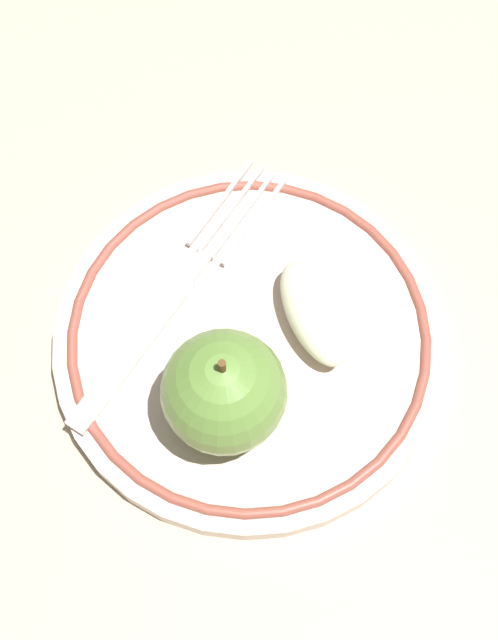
{
  "coord_description": "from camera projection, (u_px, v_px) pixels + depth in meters",
  "views": [
    {
      "loc": [
        0.02,
        0.18,
        0.47
      ],
      "look_at": [
        -0.01,
        -0.01,
        0.04
      ],
      "focal_mm": 50.0,
      "sensor_mm": 36.0,
      "label": 1
    }
  ],
  "objects": [
    {
      "name": "ground_plane",
      "position": [
        233.0,
        366.0,
        0.5
      ],
      "size": [
        2.0,
        2.0,
        0.0
      ],
      "primitive_type": "plane",
      "color": "#BAA98B"
    },
    {
      "name": "plate",
      "position": [
        249.0,
        340.0,
        0.5
      ],
      "size": [
        0.22,
        0.22,
        0.02
      ],
      "color": "beige",
      "rests_on": "ground_plane"
    },
    {
      "name": "apple_red_whole",
      "position": [
        224.0,
        392.0,
        0.45
      ],
      "size": [
        0.06,
        0.06,
        0.07
      ],
      "color": "olive",
      "rests_on": "plate"
    },
    {
      "name": "apple_slice_front",
      "position": [
        314.0,
        313.0,
        0.49
      ],
      "size": [
        0.04,
        0.07,
        0.02
      ],
      "primitive_type": "ellipsoid",
      "rotation": [
        0.0,
        0.0,
        1.77
      ],
      "color": "#E8ECC3",
      "rests_on": "plate"
    },
    {
      "name": "fork",
      "position": [
        171.0,
        299.0,
        0.5
      ],
      "size": [
        0.14,
        0.15,
        0.0
      ],
      "rotation": [
        0.0,
        0.0,
        3.97
      ],
      "color": "silver",
      "rests_on": "plate"
    }
  ]
}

